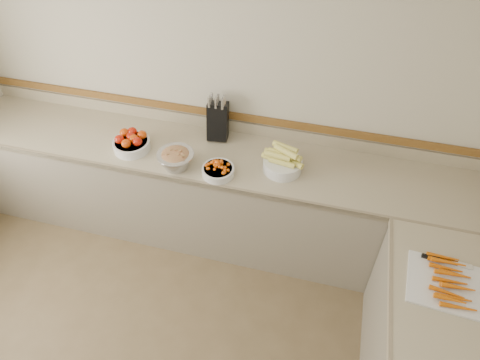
% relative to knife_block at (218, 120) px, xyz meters
% --- Properties ---
extents(back_wall, '(4.00, 0.00, 4.00)m').
position_rel_knife_block_xyz_m(back_wall, '(-0.03, 0.11, 0.25)').
color(back_wall, '#BAB299').
rests_on(back_wall, ground_plane).
extents(counter_back, '(4.00, 0.65, 1.08)m').
position_rel_knife_block_xyz_m(counter_back, '(-0.03, -0.22, -0.60)').
color(counter_back, tan).
rests_on(counter_back, ground_plane).
extents(knife_block, '(0.18, 0.21, 0.38)m').
position_rel_knife_block_xyz_m(knife_block, '(0.00, 0.00, 0.00)').
color(knife_block, black).
rests_on(knife_block, counter_back).
extents(tomato_bowl, '(0.28, 0.28, 0.14)m').
position_rel_knife_block_xyz_m(tomato_bowl, '(-0.59, -0.31, -0.09)').
color(tomato_bowl, silver).
rests_on(tomato_bowl, counter_back).
extents(cherry_tomato_bowl, '(0.23, 0.23, 0.12)m').
position_rel_knife_block_xyz_m(cherry_tomato_bowl, '(0.13, -0.42, -0.11)').
color(cherry_tomato_bowl, silver).
rests_on(cherry_tomato_bowl, counter_back).
extents(corn_bowl, '(0.31, 0.28, 0.21)m').
position_rel_knife_block_xyz_m(corn_bowl, '(0.56, -0.26, -0.08)').
color(corn_bowl, silver).
rests_on(corn_bowl, counter_back).
extents(rhubarb_bowl, '(0.27, 0.27, 0.15)m').
position_rel_knife_block_xyz_m(rhubarb_bowl, '(-0.19, -0.42, -0.07)').
color(rhubarb_bowl, '#B2B2BA').
rests_on(rhubarb_bowl, counter_back).
extents(cutting_board, '(0.48, 0.39, 0.07)m').
position_rel_knife_block_xyz_m(cutting_board, '(1.65, -0.97, -0.13)').
color(cutting_board, silver).
rests_on(cutting_board, counter_right).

